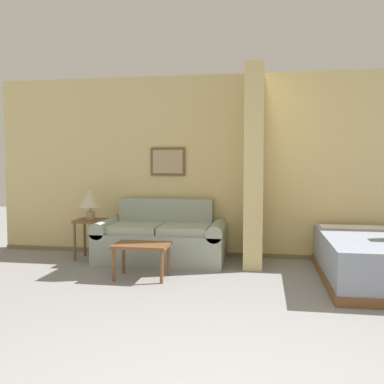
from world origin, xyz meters
TOP-DOWN VIEW (x-y plane):
  - wall_back at (-0.00, 4.32)m, footprint 7.77×0.16m
  - wall_partition_pillar at (-0.03, 3.86)m, footprint 0.24×0.78m
  - couch at (-1.28, 3.83)m, footprint 1.76×0.84m
  - coffee_table at (-1.31, 2.93)m, footprint 0.64×0.43m
  - side_table at (-2.30, 3.81)m, footprint 0.40×0.40m
  - table_lamp at (-2.30, 3.81)m, footprint 0.30×0.30m

SIDE VIEW (x-z plane):
  - couch at x=-1.28m, z-range -0.11..0.72m
  - coffee_table at x=-1.31m, z-range 0.15..0.56m
  - side_table at x=-2.30m, z-range 0.17..0.73m
  - table_lamp at x=-2.30m, z-range 0.63..1.06m
  - wall_back at x=0.00m, z-range -0.01..2.59m
  - wall_partition_pillar at x=-0.03m, z-range 0.00..2.60m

